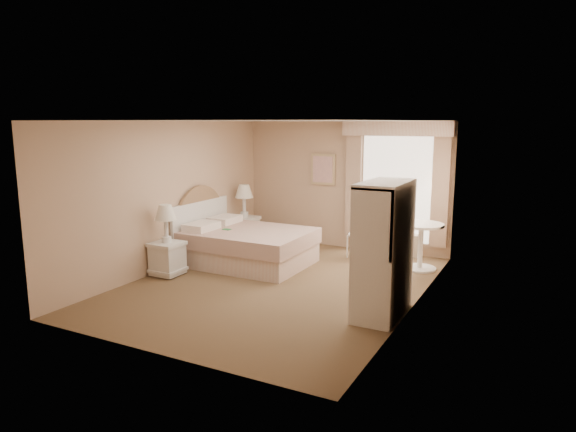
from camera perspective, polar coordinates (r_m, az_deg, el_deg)
The scene contains 9 objects.
room at distance 7.75m, azimuth -1.11°, elevation 1.25°, with size 4.21×5.51×2.51m.
window at distance 9.80m, azimuth 11.83°, elevation 3.49°, with size 2.05×0.22×2.51m.
framed_art at distance 10.33m, azimuth 3.91°, elevation 5.20°, with size 0.52×0.04×0.62m.
bed at distance 9.14m, azimuth -4.95°, elevation -3.14°, with size 2.12×1.63×1.44m.
nightstand_near at distance 8.61m, azimuth -13.30°, elevation -3.63°, with size 0.48×0.48×1.16m.
nightstand_far at distance 10.46m, azimuth -4.86°, elevation -0.77°, with size 0.51×0.51×1.23m.
round_table at distance 8.99m, azimuth 14.54°, elevation -2.47°, with size 0.75×0.75×0.80m.
cafe_chair at distance 9.61m, azimuth 8.12°, elevation -1.66°, with size 0.49×0.49×0.85m.
armoire at distance 6.72m, azimuth 10.57°, elevation -4.92°, with size 0.53×1.05×1.75m.
Camera 1 is at (3.66, -6.72, 2.48)m, focal length 32.00 mm.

